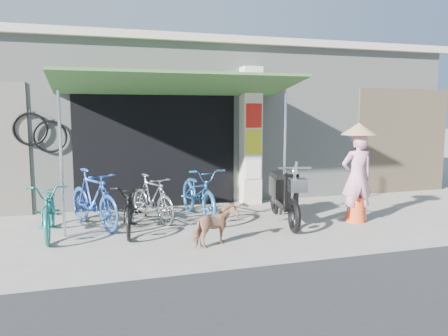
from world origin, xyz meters
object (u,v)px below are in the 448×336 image
object	(u,v)px
bike_black	(130,208)
bike_navy	(199,193)
bike_teal	(50,209)
street_dog	(215,226)
nun	(357,174)
bike_silver	(152,198)
moped	(283,195)
bike_blue	(93,199)

from	to	relation	value
bike_black	bike_navy	xyz separation A→B (m)	(1.33, 0.58, 0.08)
bike_teal	street_dog	world-z (taller)	bike_teal
bike_teal	bike_black	distance (m)	1.28
bike_black	street_dog	distance (m)	1.65
bike_teal	nun	bearing A→B (deg)	-8.06
bike_black	street_dog	world-z (taller)	bike_black
bike_silver	moped	world-z (taller)	moped
bike_teal	bike_silver	bearing A→B (deg)	15.23
bike_navy	bike_teal	bearing A→B (deg)	-174.97
street_dog	nun	xyz separation A→B (m)	(2.91, 0.68, 0.59)
street_dog	nun	distance (m)	3.05
bike_blue	bike_silver	xyz separation A→B (m)	(1.05, 0.14, -0.08)
bike_black	moped	world-z (taller)	moped
bike_silver	nun	xyz separation A→B (m)	(3.61, -1.14, 0.46)
bike_teal	bike_black	bearing A→B (deg)	-7.60
bike_blue	bike_navy	world-z (taller)	bike_blue
bike_teal	moped	size ratio (longest dim) A/B	0.88
bike_blue	bike_navy	xyz separation A→B (m)	(1.92, 0.07, -0.01)
bike_silver	nun	distance (m)	3.82
bike_silver	street_dog	bearing A→B (deg)	-91.85
bike_teal	bike_blue	bearing A→B (deg)	27.19
bike_silver	nun	size ratio (longest dim) A/B	0.79
bike_navy	nun	xyz separation A→B (m)	(2.74, -1.06, 0.40)
street_dog	nun	bearing A→B (deg)	-103.11
moped	bike_black	bearing A→B (deg)	-172.03
bike_blue	bike_black	world-z (taller)	bike_blue
bike_black	moped	xyz separation A→B (m)	(2.77, -0.13, 0.09)
bike_navy	street_dog	world-z (taller)	bike_navy
bike_navy	moped	world-z (taller)	moped
moped	nun	distance (m)	1.41
street_dog	moped	distance (m)	1.92
bike_blue	street_dog	xyz separation A→B (m)	(1.75, -1.68, -0.21)
moped	nun	size ratio (longest dim) A/B	1.07
bike_teal	bike_blue	world-z (taller)	bike_blue
bike_teal	bike_black	world-z (taller)	bike_teal
bike_silver	bike_navy	xyz separation A→B (m)	(0.87, -0.08, 0.07)
moped	nun	xyz separation A→B (m)	(1.31, -0.36, 0.39)
moped	bike_navy	bearing A→B (deg)	164.44
bike_teal	bike_silver	xyz separation A→B (m)	(1.73, 0.52, -0.02)
nun	moped	bearing A→B (deg)	-10.15
bike_silver	bike_navy	size ratio (longest dim) A/B	0.76
bike_blue	nun	world-z (taller)	nun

